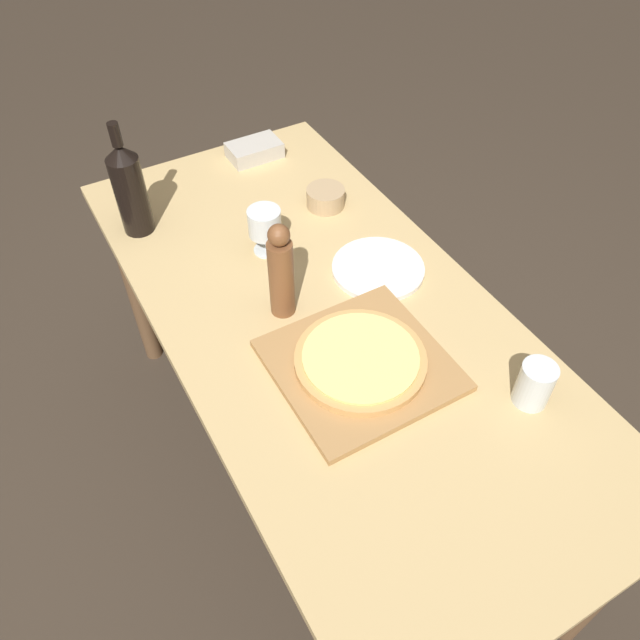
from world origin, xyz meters
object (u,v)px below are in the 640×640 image
pizza (360,359)px  wine_bottle (129,188)px  small_bowl (326,198)px  wine_glass (265,224)px  pepper_mill (281,273)px

pizza → wine_bottle: size_ratio=0.92×
small_bowl → wine_bottle: bearing=162.0°
small_bowl → wine_glass: bearing=-158.1°
pizza → small_bowl: size_ratio=2.68×
pizza → wine_bottle: (-0.27, 0.72, 0.11)m
pizza → wine_glass: (-0.00, 0.46, 0.06)m
pizza → pepper_mill: bearing=105.2°
pizza → wine_bottle: 0.78m
wine_bottle → wine_glass: 0.37m
pepper_mill → wine_glass: (0.06, 0.22, -0.03)m
pepper_mill → small_bowl: 0.44m
pepper_mill → wine_bottle: bearing=113.0°
wine_bottle → wine_glass: bearing=-44.3°
wine_bottle → small_bowl: wine_bottle is taller
pizza → wine_glass: size_ratio=2.25×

